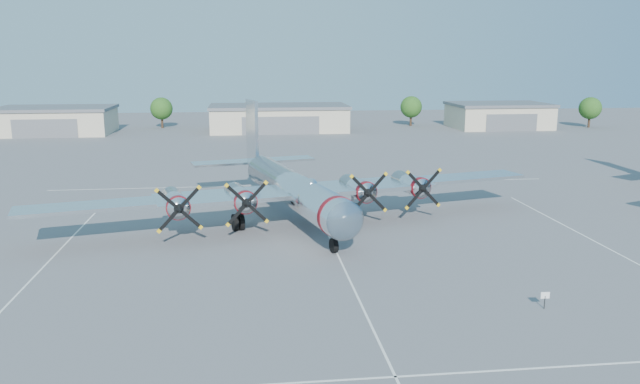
{
  "coord_description": "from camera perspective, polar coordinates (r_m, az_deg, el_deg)",
  "views": [
    {
      "loc": [
        -6.89,
        -48.96,
        15.16
      ],
      "look_at": [
        -0.37,
        5.79,
        3.2
      ],
      "focal_mm": 35.0,
      "sensor_mm": 36.0,
      "label": 1
    }
  ],
  "objects": [
    {
      "name": "hangar_center",
      "position": [
        131.69,
        -3.79,
        6.79
      ],
      "size": [
        28.6,
        14.6,
        5.4
      ],
      "color": "#BFB198",
      "rests_on": "ground"
    },
    {
      "name": "info_placard",
      "position": [
        41.12,
        19.88,
        -9.02
      ],
      "size": [
        0.57,
        0.06,
        1.08
      ],
      "rotation": [
        0.0,
        0.0,
        -0.03
      ],
      "color": "black",
      "rests_on": "ground"
    },
    {
      "name": "ground",
      "position": [
        51.71,
        1.17,
        -4.81
      ],
      "size": [
        260.0,
        260.0,
        0.0
      ],
      "primitive_type": "plane",
      "color": "#575759",
      "rests_on": "ground"
    },
    {
      "name": "hangar_west",
      "position": [
        136.92,
        -23.06,
        6.05
      ],
      "size": [
        22.6,
        14.6,
        5.4
      ],
      "color": "#BFB198",
      "rests_on": "ground"
    },
    {
      "name": "parking_lines",
      "position": [
        50.06,
        1.45,
        -5.39
      ],
      "size": [
        60.0,
        50.08,
        0.01
      ],
      "color": "silver",
      "rests_on": "ground"
    },
    {
      "name": "tree_west",
      "position": [
        140.56,
        -14.3,
        7.4
      ],
      "size": [
        4.8,
        4.8,
        6.64
      ],
      "color": "#382619",
      "rests_on": "ground"
    },
    {
      "name": "tree_far_east",
      "position": [
        149.53,
        23.47,
        7.04
      ],
      "size": [
        4.8,
        4.8,
        6.64
      ],
      "color": "#382619",
      "rests_on": "ground"
    },
    {
      "name": "main_bomber_b29",
      "position": [
        59.63,
        -2.72,
        -2.5
      ],
      "size": [
        53.74,
        42.8,
        10.47
      ],
      "primitive_type": null,
      "rotation": [
        0.0,
        0.0,
        0.24
      ],
      "color": "silver",
      "rests_on": "ground"
    },
    {
      "name": "hangar_east",
      "position": [
        142.51,
        16.01,
        6.76
      ],
      "size": [
        20.6,
        14.6,
        5.4
      ],
      "color": "#BFB198",
      "rests_on": "ground"
    },
    {
      "name": "tree_east",
      "position": [
        142.26,
        8.33,
        7.7
      ],
      "size": [
        4.8,
        4.8,
        6.64
      ],
      "color": "#382619",
      "rests_on": "ground"
    }
  ]
}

